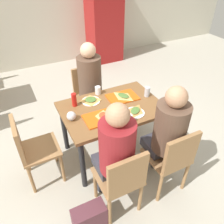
# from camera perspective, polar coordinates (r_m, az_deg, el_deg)

# --- Properties ---
(ground_plane) EXTENTS (10.00, 10.00, 0.02)m
(ground_plane) POSITION_cam_1_polar(r_m,az_deg,el_deg) (3.08, 0.00, -10.03)
(ground_plane) COLOR #B2AD9E
(main_table) EXTENTS (1.15, 0.79, 0.73)m
(main_table) POSITION_cam_1_polar(r_m,az_deg,el_deg) (2.65, 0.00, -0.44)
(main_table) COLOR brown
(main_table) RESTS_ON ground_plane
(chair_near_left) EXTENTS (0.40, 0.40, 0.86)m
(chair_near_left) POSITION_cam_1_polar(r_m,az_deg,el_deg) (2.15, 2.51, -16.55)
(chair_near_left) COLOR #9E7247
(chair_near_left) RESTS_ON ground_plane
(chair_near_right) EXTENTS (0.40, 0.40, 0.86)m
(chair_near_right) POSITION_cam_1_polar(r_m,az_deg,el_deg) (2.39, 14.97, -11.07)
(chair_near_right) COLOR #9E7247
(chair_near_right) RESTS_ON ground_plane
(chair_far_side) EXTENTS (0.40, 0.40, 0.86)m
(chair_far_side) POSITION_cam_1_polar(r_m,az_deg,el_deg) (3.31, -6.05, 5.07)
(chair_far_side) COLOR #9E7247
(chair_far_side) RESTS_ON ground_plane
(chair_left_end) EXTENTS (0.40, 0.40, 0.86)m
(chair_left_end) POSITION_cam_1_polar(r_m,az_deg,el_deg) (2.56, -19.86, -8.48)
(chair_left_end) COLOR #9E7247
(chair_left_end) RESTS_ON ground_plane
(person_in_red) EXTENTS (0.32, 0.42, 1.27)m
(person_in_red) POSITION_cam_1_polar(r_m,az_deg,el_deg) (2.04, 0.78, -9.58)
(person_in_red) COLOR #383842
(person_in_red) RESTS_ON ground_plane
(person_in_brown_jacket) EXTENTS (0.32, 0.42, 1.27)m
(person_in_brown_jacket) POSITION_cam_1_polar(r_m,az_deg,el_deg) (2.29, 13.74, -4.67)
(person_in_brown_jacket) COLOR #383842
(person_in_brown_jacket) RESTS_ON ground_plane
(person_far_side) EXTENTS (0.32, 0.42, 1.27)m
(person_far_side) POSITION_cam_1_polar(r_m,az_deg,el_deg) (3.08, -5.37, 7.78)
(person_far_side) COLOR #383842
(person_far_side) RESTS_ON ground_plane
(tray_red_near) EXTENTS (0.36, 0.26, 0.02)m
(tray_red_near) POSITION_cam_1_polar(r_m,az_deg,el_deg) (2.42, -2.82, -1.47)
(tray_red_near) COLOR #D85914
(tray_red_near) RESTS_ON main_table
(tray_red_far) EXTENTS (0.37, 0.28, 0.02)m
(tray_red_far) POSITION_cam_1_polar(r_m,az_deg,el_deg) (2.75, 2.66, 3.79)
(tray_red_far) COLOR #D85914
(tray_red_far) RESTS_ON main_table
(paper_plate_center) EXTENTS (0.22, 0.22, 0.01)m
(paper_plate_center) POSITION_cam_1_polar(r_m,az_deg,el_deg) (2.69, -5.37, 2.80)
(paper_plate_center) COLOR white
(paper_plate_center) RESTS_ON main_table
(paper_plate_near_edge) EXTENTS (0.22, 0.22, 0.01)m
(paper_plate_near_edge) POSITION_cam_1_polar(r_m,az_deg,el_deg) (2.50, 5.77, -0.18)
(paper_plate_near_edge) COLOR white
(paper_plate_near_edge) RESTS_ON main_table
(pizza_slice_a) EXTENTS (0.18, 0.20, 0.02)m
(pizza_slice_a) POSITION_cam_1_polar(r_m,az_deg,el_deg) (2.42, -2.34, -0.89)
(pizza_slice_a) COLOR #DBAD60
(pizza_slice_a) RESTS_ON tray_red_near
(pizza_slice_b) EXTENTS (0.21, 0.26, 0.02)m
(pizza_slice_b) POSITION_cam_1_polar(r_m,az_deg,el_deg) (2.74, 2.89, 4.11)
(pizza_slice_b) COLOR #DBAD60
(pizza_slice_b) RESTS_ON tray_red_far
(pizza_slice_c) EXTENTS (0.23, 0.23, 0.02)m
(pizza_slice_c) POSITION_cam_1_polar(r_m,az_deg,el_deg) (2.69, -5.44, 3.08)
(pizza_slice_c) COLOR tan
(pizza_slice_c) RESTS_ON paper_plate_center
(pizza_slice_d) EXTENTS (0.24, 0.24, 0.02)m
(pizza_slice_d) POSITION_cam_1_polar(r_m,az_deg,el_deg) (2.51, 5.90, 0.30)
(pizza_slice_d) COLOR #C68C47
(pizza_slice_d) RESTS_ON paper_plate_near_edge
(plastic_cup_a) EXTENTS (0.07, 0.07, 0.10)m
(plastic_cup_a) POSITION_cam_1_polar(r_m,az_deg,el_deg) (2.81, -3.61, 5.51)
(plastic_cup_a) COLOR white
(plastic_cup_a) RESTS_ON main_table
(plastic_cup_b) EXTENTS (0.07, 0.07, 0.10)m
(plastic_cup_b) POSITION_cam_1_polar(r_m,az_deg,el_deg) (2.34, 4.32, -1.77)
(plastic_cup_b) COLOR white
(plastic_cup_b) RESTS_ON main_table
(soda_can) EXTENTS (0.07, 0.07, 0.12)m
(soda_can) POSITION_cam_1_polar(r_m,az_deg,el_deg) (2.79, 8.90, 5.12)
(soda_can) COLOR #B7BCC6
(soda_can) RESTS_ON main_table
(condiment_bottle) EXTENTS (0.06, 0.06, 0.16)m
(condiment_bottle) POSITION_cam_1_polar(r_m,az_deg,el_deg) (2.60, -9.57, 3.06)
(condiment_bottle) COLOR red
(condiment_bottle) RESTS_ON main_table
(foil_bundle) EXTENTS (0.10, 0.10, 0.10)m
(foil_bundle) POSITION_cam_1_polar(r_m,az_deg,el_deg) (2.41, -10.28, -1.00)
(foil_bundle) COLOR silver
(foil_bundle) RESTS_ON main_table
(handbag) EXTENTS (0.32, 0.16, 0.28)m
(handbag) POSITION_cam_1_polar(r_m,az_deg,el_deg) (2.37, -5.75, -25.13)
(handbag) COLOR #592D38
(handbag) RESTS_ON ground_plane
(drink_fridge) EXTENTS (0.70, 0.60, 1.90)m
(drink_fridge) POSITION_cam_1_polar(r_m,az_deg,el_deg) (5.37, -2.04, 22.79)
(drink_fridge) COLOR maroon
(drink_fridge) RESTS_ON ground_plane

